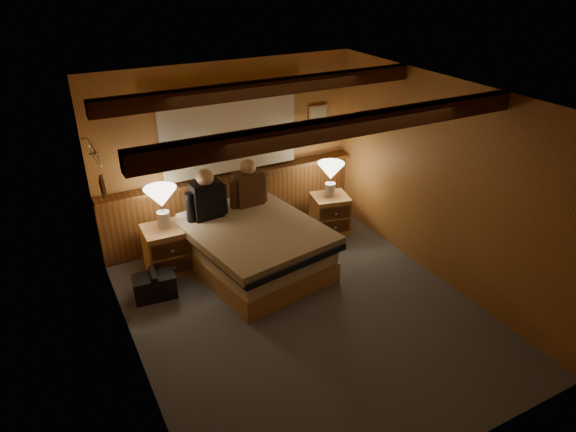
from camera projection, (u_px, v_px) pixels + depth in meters
floor at (305, 313)px, 5.71m from camera, size 4.20×4.20×0.00m
ceiling at (310, 99)px, 4.61m from camera, size 4.20×4.20×0.00m
wall_back at (229, 153)px, 6.81m from camera, size 3.60×0.00×3.60m
wall_left at (126, 262)px, 4.41m from camera, size 0.00×4.20×4.20m
wall_right at (443, 184)px, 5.91m from camera, size 0.00×4.20×4.20m
wall_front at (459, 342)px, 3.51m from camera, size 3.60×0.00×3.60m
wainscot at (233, 203)px, 7.09m from camera, size 3.60×0.23×0.94m
curtain_window at (230, 131)px, 6.61m from camera, size 2.18×0.09×1.11m
ceiling_beams at (301, 105)px, 4.77m from camera, size 3.60×1.65×0.16m
coat_rail at (95, 153)px, 5.47m from camera, size 0.05×0.55×0.24m
framed_print at (318, 114)px, 7.19m from camera, size 0.30×0.04×0.25m
bed at (253, 247)px, 6.35m from camera, size 1.67×2.02×0.62m
nightstand_left at (168, 249)px, 6.36m from camera, size 0.55×0.50×0.59m
nightstand_right at (330, 213)px, 7.29m from camera, size 0.57×0.53×0.54m
lamp_left at (161, 200)px, 6.10m from camera, size 0.39×0.39×0.51m
lamp_right at (331, 173)px, 7.03m from camera, size 0.37×0.37×0.49m
person_left at (207, 198)px, 6.31m from camera, size 0.55×0.24×0.67m
person_right at (249, 186)px, 6.64m from camera, size 0.54×0.22×0.65m
duffel_bag at (155, 286)px, 5.91m from camera, size 0.50×0.33×0.34m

